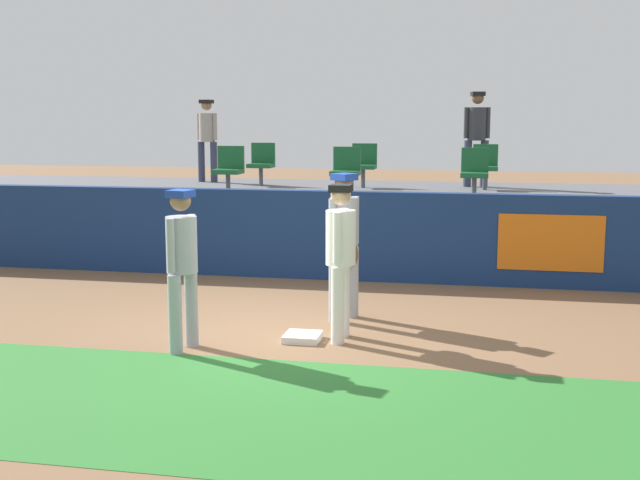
{
  "coord_description": "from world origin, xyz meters",
  "views": [
    {
      "loc": [
        2.18,
        -8.71,
        2.5
      ],
      "look_at": [
        0.24,
        0.9,
        1.0
      ],
      "focal_mm": 45.27,
      "sensor_mm": 36.0,
      "label": 1
    }
  ],
  "objects": [
    {
      "name": "ground_plane",
      "position": [
        0.0,
        0.0,
        0.0
      ],
      "size": [
        60.0,
        60.0,
        0.0
      ],
      "primitive_type": "plane",
      "color": "brown"
    },
    {
      "name": "grass_foreground_strip",
      "position": [
        0.0,
        -2.28,
        0.0
      ],
      "size": [
        18.0,
        2.8,
        0.01
      ],
      "primitive_type": "cube",
      "color": "#2D722D",
      "rests_on": "ground_plane"
    },
    {
      "name": "first_base",
      "position": [
        0.24,
        -0.1,
        0.04
      ],
      "size": [
        0.4,
        0.4,
        0.08
      ],
      "primitive_type": "cube",
      "color": "white",
      "rests_on": "ground_plane"
    },
    {
      "name": "player_fielder_home",
      "position": [
        0.66,
        0.03,
        1.02
      ],
      "size": [
        0.34,
        0.55,
        1.76
      ],
      "rotation": [
        0.0,
        0.0,
        -1.6
      ],
      "color": "white",
      "rests_on": "ground_plane"
    },
    {
      "name": "player_runner_visitor",
      "position": [
        0.53,
        0.96,
        1.05
      ],
      "size": [
        0.48,
        0.48,
        1.82
      ],
      "rotation": [
        0.0,
        0.0,
        -2.14
      ],
      "color": "#9EA3AD",
      "rests_on": "ground_plane"
    },
    {
      "name": "player_coach_visitor",
      "position": [
        -0.93,
        -0.71,
        1.01
      ],
      "size": [
        0.39,
        0.48,
        1.74
      ],
      "rotation": [
        0.0,
        0.0,
        -1.79
      ],
      "color": "#9EA3AD",
      "rests_on": "ground_plane"
    },
    {
      "name": "field_wall",
      "position": [
        0.02,
        3.43,
        0.69
      ],
      "size": [
        18.0,
        0.26,
        1.38
      ],
      "color": "navy",
      "rests_on": "ground_plane"
    },
    {
      "name": "bleacher_platform",
      "position": [
        0.0,
        6.0,
        0.58
      ],
      "size": [
        18.0,
        4.8,
        1.16
      ],
      "primitive_type": "cube",
      "color": "#59595E",
      "rests_on": "ground_plane"
    },
    {
      "name": "seat_front_center",
      "position": [
        -0.1,
        4.87,
        1.63
      ],
      "size": [
        0.47,
        0.44,
        0.84
      ],
      "color": "#4C4C51",
      "rests_on": "bleacher_platform"
    },
    {
      "name": "seat_back_left",
      "position": [
        -2.09,
        6.67,
        1.63
      ],
      "size": [
        0.47,
        0.44,
        0.84
      ],
      "color": "#4C4C51",
      "rests_on": "bleacher_platform"
    },
    {
      "name": "seat_back_center",
      "position": [
        -0.06,
        6.67,
        1.63
      ],
      "size": [
        0.48,
        0.44,
        0.84
      ],
      "color": "#4C4C51",
      "rests_on": "bleacher_platform"
    },
    {
      "name": "seat_front_right",
      "position": [
        2.05,
        4.87,
        1.63
      ],
      "size": [
        0.45,
        0.44,
        0.84
      ],
      "color": "#4C4C51",
      "rests_on": "bleacher_platform"
    },
    {
      "name": "seat_back_right",
      "position": [
        2.23,
        6.67,
        1.63
      ],
      "size": [
        0.46,
        0.44,
        0.84
      ],
      "color": "#4C4C51",
      "rests_on": "bleacher_platform"
    },
    {
      "name": "seat_front_left",
      "position": [
        -2.19,
        4.87,
        1.63
      ],
      "size": [
        0.48,
        0.44,
        0.84
      ],
      "color": "#4C4C51",
      "rests_on": "bleacher_platform"
    },
    {
      "name": "spectator_hooded",
      "position": [
        2.05,
        7.26,
        2.21
      ],
      "size": [
        0.5,
        0.42,
        1.82
      ],
      "rotation": [
        0.0,
        0.0,
        3.37
      ],
      "color": "#33384C",
      "rests_on": "bleacher_platform"
    },
    {
      "name": "spectator_capped",
      "position": [
        -3.45,
        7.35,
        2.14
      ],
      "size": [
        0.47,
        0.38,
        1.7
      ],
      "rotation": [
        0.0,
        0.0,
        2.92
      ],
      "color": "#33384C",
      "rests_on": "bleacher_platform"
    }
  ]
}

